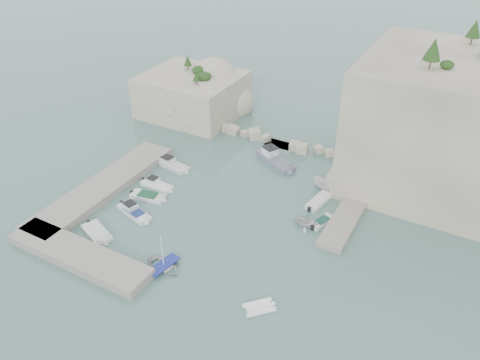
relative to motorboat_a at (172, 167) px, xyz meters
The scene contains 22 objects.
ground 15.08m from the motorboat_a, 33.47° to the right, with size 400.00×400.00×0.00m, color slate.
cliff_east 39.42m from the motorboat_a, 22.43° to the left, with size 26.00×22.00×17.00m, color beige.
cliff_terrace 27.38m from the motorboat_a, 20.73° to the left, with size 8.00×10.00×2.50m, color beige.
outcrop_west 18.59m from the motorboat_a, 113.98° to the left, with size 16.00×14.00×7.00m, color beige.
quay_west 10.33m from the motorboat_a, 115.38° to the right, with size 5.00×24.00×1.10m, color #9E9689.
quay_south 20.98m from the motorboat_a, 82.94° to the right, with size 18.00×4.00×1.10m, color #9E9689.
ledge_east 26.14m from the motorboat_a, ahead, with size 3.00×16.00×0.80m, color #9E9689.
breakwater 17.94m from the motorboat_a, 49.76° to the left, with size 28.00×3.00×1.40m, color beige.
motorboat_a is the anchor object (origin of this frame).
motorboat_b 5.50m from the motorboat_a, 75.15° to the right, with size 5.05×1.65×1.40m, color white, non-canonical shape.
motorboat_c 8.16m from the motorboat_a, 76.44° to the right, with size 5.01×1.82×0.70m, color silver, non-canonical shape.
motorboat_d 11.84m from the motorboat_a, 77.31° to the right, with size 5.75×1.71×1.40m, color silver, non-canonical shape.
motorboat_e 16.82m from the motorboat_a, 85.47° to the right, with size 4.98×2.04×0.70m, color silver, non-canonical shape.
rowboat 20.97m from the motorboat_a, 56.37° to the right, with size 2.96×4.14×0.86m, color silver.
inflatable_dinghy 29.00m from the motorboat_a, 37.08° to the right, with size 3.26×1.58×0.44m, color white, non-canonical shape.
tender_east_a 22.38m from the motorboat_a, ahead, with size 2.77×3.21×1.69m, color silver.
tender_east_b 23.85m from the motorboat_a, ahead, with size 3.78×1.29×0.70m, color silver, non-canonical shape.
tender_east_c 21.96m from the motorboat_a, ahead, with size 4.98×1.61×0.70m, color silver, non-canonical shape.
tender_east_d 22.30m from the motorboat_a, 13.29° to the left, with size 1.64×4.35×1.68m, color white.
work_boat 15.10m from the motorboat_a, 32.55° to the left, with size 7.49×2.21×2.20m, color slate, non-canonical shape.
rowboat_mast 21.12m from the motorboat_a, 56.37° to the right, with size 0.10×0.10×4.20m, color white.
vegetation 38.79m from the motorboat_a, 27.88° to the left, with size 53.48×13.88×13.40m.
Camera 1 is at (24.10, -37.44, 35.59)m, focal length 35.00 mm.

